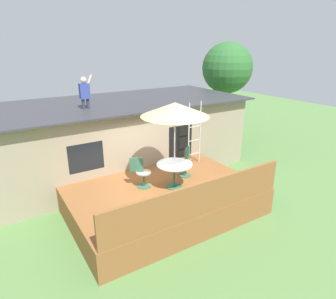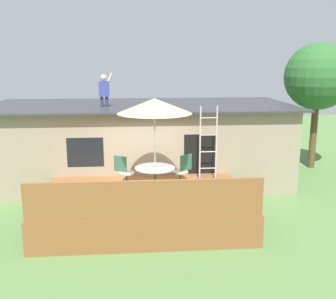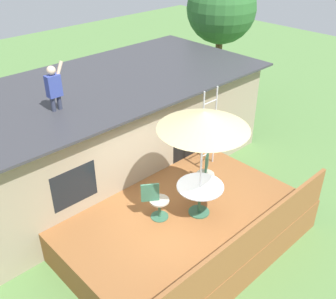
# 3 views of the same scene
# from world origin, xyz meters

# --- Properties ---
(ground_plane) EXTENTS (40.00, 40.00, 0.00)m
(ground_plane) POSITION_xyz_m (0.00, 0.00, 0.00)
(ground_plane) COLOR #567F42
(house) EXTENTS (10.50, 4.50, 2.77)m
(house) POSITION_xyz_m (0.00, 3.60, 1.39)
(house) COLOR gray
(house) RESTS_ON ground
(deck) EXTENTS (5.42, 3.90, 0.80)m
(deck) POSITION_xyz_m (0.00, 0.00, 0.40)
(deck) COLOR brown
(deck) RESTS_ON ground
(deck_railing) EXTENTS (5.32, 0.08, 0.90)m
(deck_railing) POSITION_xyz_m (0.00, -1.90, 1.25)
(deck_railing) COLOR brown
(deck_railing) RESTS_ON deck
(patio_table) EXTENTS (1.04, 1.04, 0.74)m
(patio_table) POSITION_xyz_m (0.30, -0.27, 1.39)
(patio_table) COLOR #33664C
(patio_table) RESTS_ON deck
(patio_umbrella) EXTENTS (1.90, 1.90, 2.54)m
(patio_umbrella) POSITION_xyz_m (0.30, -0.27, 3.15)
(patio_umbrella) COLOR silver
(patio_umbrella) RESTS_ON deck
(step_ladder) EXTENTS (0.52, 0.04, 2.20)m
(step_ladder) POSITION_xyz_m (1.92, 0.94, 1.90)
(step_ladder) COLOR silver
(step_ladder) RESTS_ON deck
(person_figure) EXTENTS (0.47, 0.20, 1.11)m
(person_figure) POSITION_xyz_m (-1.18, 2.90, 3.38)
(person_figure) COLOR #33384C
(person_figure) RESTS_ON house
(patio_chair_left) EXTENTS (0.56, 0.46, 0.92)m
(patio_chair_left) POSITION_xyz_m (-0.52, 0.28, 1.26)
(patio_chair_left) COLOR #33664C
(patio_chair_left) RESTS_ON deck
(patio_chair_right) EXTENTS (0.56, 0.46, 0.92)m
(patio_chair_right) POSITION_xyz_m (1.08, 0.26, 1.26)
(patio_chair_right) COLOR #33664C
(patio_chair_right) RESTS_ON deck
(backyard_tree) EXTENTS (2.59, 2.59, 4.95)m
(backyard_tree) POSITION_xyz_m (6.91, 4.85, 3.62)
(backyard_tree) COLOR brown
(backyard_tree) RESTS_ON ground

